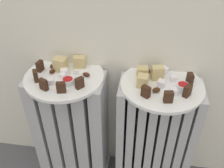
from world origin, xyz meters
name	(u,v)px	position (x,y,z in m)	size (l,w,h in m)	color
radiator_left	(72,130)	(-0.18, 0.28, 0.27)	(0.32, 0.16, 0.55)	#B2B2B7
radiator_right	(154,139)	(0.18, 0.28, 0.27)	(0.32, 0.16, 0.55)	#B2B2B7
plate_left	(64,77)	(-0.18, 0.28, 0.56)	(0.30, 0.30, 0.01)	white
plate_right	(162,85)	(0.18, 0.28, 0.56)	(0.30, 0.30, 0.01)	white
dark_cake_slice_left_0	(40,66)	(-0.28, 0.30, 0.59)	(0.03, 0.02, 0.04)	#382114
dark_cake_slice_left_1	(36,76)	(-0.27, 0.23, 0.59)	(0.03, 0.02, 0.04)	#382114
dark_cake_slice_left_2	(43,85)	(-0.22, 0.19, 0.59)	(0.03, 0.02, 0.04)	#382114
dark_cake_slice_left_3	(61,87)	(-0.16, 0.18, 0.59)	(0.03, 0.02, 0.04)	#382114
dark_cake_slice_left_4	(80,83)	(-0.10, 0.22, 0.59)	(0.03, 0.02, 0.04)	#382114
marble_cake_slice_left_0	(61,64)	(-0.20, 0.31, 0.59)	(0.05, 0.04, 0.05)	tan
marble_cake_slice_left_1	(79,62)	(-0.14, 0.35, 0.59)	(0.05, 0.03, 0.04)	tan
turkish_delight_left_0	(65,72)	(-0.18, 0.28, 0.58)	(0.03, 0.03, 0.03)	white
turkish_delight_left_1	(63,76)	(-0.18, 0.26, 0.58)	(0.02, 0.02, 0.02)	white
turkish_delight_left_2	(51,82)	(-0.21, 0.22, 0.58)	(0.02, 0.02, 0.02)	white
medjool_date_left_0	(86,75)	(-0.10, 0.29, 0.57)	(0.03, 0.02, 0.01)	#3D1E0F
medjool_date_left_1	(53,66)	(-0.24, 0.32, 0.57)	(0.03, 0.02, 0.02)	#3D1E0F
medjool_date_left_2	(52,72)	(-0.23, 0.29, 0.57)	(0.02, 0.02, 0.02)	#3D1E0F
jam_bowl_left	(68,81)	(-0.15, 0.23, 0.58)	(0.04, 0.04, 0.02)	white
dark_cake_slice_right_0	(146,92)	(0.12, 0.20, 0.59)	(0.03, 0.02, 0.04)	#382114
dark_cake_slice_right_1	(168,97)	(0.20, 0.18, 0.59)	(0.03, 0.02, 0.04)	#382114
dark_cake_slice_right_2	(187,91)	(0.26, 0.22, 0.59)	(0.03, 0.02, 0.04)	#382114
dark_cake_slice_right_3	(190,79)	(0.28, 0.30, 0.59)	(0.03, 0.02, 0.04)	#382114
marble_cake_slice_right_0	(157,73)	(0.16, 0.31, 0.59)	(0.04, 0.03, 0.05)	tan
marble_cake_slice_right_1	(143,81)	(0.11, 0.26, 0.59)	(0.04, 0.04, 0.04)	tan
marble_cake_slice_right_2	(142,72)	(0.11, 0.31, 0.59)	(0.04, 0.03, 0.04)	tan
turkish_delight_right_0	(161,84)	(0.18, 0.27, 0.58)	(0.02, 0.02, 0.02)	white
turkish_delight_right_1	(174,92)	(0.22, 0.23, 0.58)	(0.02, 0.02, 0.02)	white
turkish_delight_right_2	(173,78)	(0.22, 0.30, 0.58)	(0.02, 0.02, 0.02)	white
turkish_delight_right_3	(164,70)	(0.19, 0.35, 0.58)	(0.02, 0.02, 0.02)	white
medjool_date_right_0	(156,90)	(0.16, 0.23, 0.57)	(0.03, 0.02, 0.02)	#3D1E0F
medjool_date_right_1	(148,71)	(0.13, 0.35, 0.57)	(0.03, 0.02, 0.01)	#3D1E0F
jam_bowl_right	(183,87)	(0.25, 0.25, 0.58)	(0.04, 0.04, 0.03)	white
fork	(76,78)	(-0.13, 0.27, 0.57)	(0.04, 0.11, 0.00)	silver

